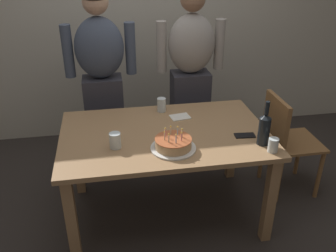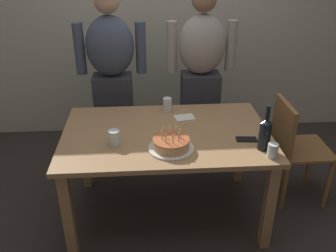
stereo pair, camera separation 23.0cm
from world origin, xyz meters
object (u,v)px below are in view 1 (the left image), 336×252
(wine_bottle, at_px, (264,128))
(water_glass_near, at_px, (115,141))
(water_glass_side, at_px, (273,145))
(person_woman_cardigan, at_px, (190,77))
(napkin_stack, at_px, (180,117))
(birthday_cake, at_px, (173,144))
(dining_chair, at_px, (284,137))
(water_glass_far, at_px, (162,105))
(person_man_bearded, at_px, (102,83))
(cell_phone, at_px, (245,135))

(wine_bottle, bearing_deg, water_glass_near, 172.95)
(water_glass_side, xyz_separation_m, person_woman_cardigan, (-0.30, 1.13, 0.09))
(water_glass_side, bearing_deg, napkin_stack, 129.38)
(birthday_cake, distance_m, water_glass_near, 0.39)
(person_woman_cardigan, distance_m, dining_chair, 0.97)
(napkin_stack, height_order, dining_chair, dining_chair)
(water_glass_far, relative_size, person_woman_cardigan, 0.07)
(wine_bottle, xyz_separation_m, person_woman_cardigan, (-0.27, 1.03, 0.01))
(birthday_cake, relative_size, person_man_bearded, 0.18)
(person_woman_cardigan, bearing_deg, napkin_stack, 69.02)
(water_glass_near, bearing_deg, cell_phone, 0.27)
(water_glass_far, distance_m, napkin_stack, 0.19)
(birthday_cake, relative_size, dining_chair, 0.35)
(water_glass_far, bearing_deg, cell_phone, -44.70)
(birthday_cake, bearing_deg, wine_bottle, -3.62)
(birthday_cake, distance_m, wine_bottle, 0.62)
(napkin_stack, xyz_separation_m, dining_chair, (0.88, -0.07, -0.23))
(water_glass_near, height_order, napkin_stack, water_glass_near)
(cell_phone, relative_size, napkin_stack, 0.96)
(water_glass_far, xyz_separation_m, water_glass_side, (0.62, -0.75, -0.01))
(water_glass_side, height_order, cell_phone, water_glass_side)
(cell_phone, bearing_deg, napkin_stack, 141.41)
(birthday_cake, relative_size, wine_bottle, 0.97)
(cell_phone, xyz_separation_m, napkin_stack, (-0.39, 0.38, 0.00))
(water_glass_side, distance_m, wine_bottle, 0.13)
(water_glass_side, height_order, person_man_bearded, person_man_bearded)
(wine_bottle, distance_m, napkin_stack, 0.70)
(wine_bottle, height_order, cell_phone, wine_bottle)
(napkin_stack, distance_m, person_man_bearded, 0.80)
(wine_bottle, bearing_deg, water_glass_side, -75.94)
(water_glass_far, height_order, cell_phone, water_glass_far)
(water_glass_near, height_order, dining_chair, dining_chair)
(water_glass_near, bearing_deg, water_glass_side, -12.60)
(water_glass_far, height_order, wine_bottle, wine_bottle)
(water_glass_near, bearing_deg, dining_chair, 12.60)
(water_glass_far, bearing_deg, person_woman_cardigan, 49.84)
(wine_bottle, distance_m, person_man_bearded, 1.48)
(birthday_cake, height_order, cell_phone, birthday_cake)
(person_man_bearded, bearing_deg, cell_phone, 137.40)
(water_glass_near, bearing_deg, wine_bottle, -7.05)
(person_woman_cardigan, bearing_deg, water_glass_far, 49.84)
(birthday_cake, xyz_separation_m, water_glass_near, (-0.38, 0.08, 0.02))
(water_glass_near, distance_m, wine_bottle, 1.00)
(cell_phone, height_order, dining_chair, dining_chair)
(wine_bottle, relative_size, dining_chair, 0.36)
(person_man_bearded, relative_size, person_woman_cardigan, 1.00)
(water_glass_far, relative_size, napkin_stack, 0.75)
(wine_bottle, height_order, person_woman_cardigan, person_woman_cardigan)
(person_man_bearded, bearing_deg, water_glass_far, 139.95)
(water_glass_far, distance_m, cell_phone, 0.73)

